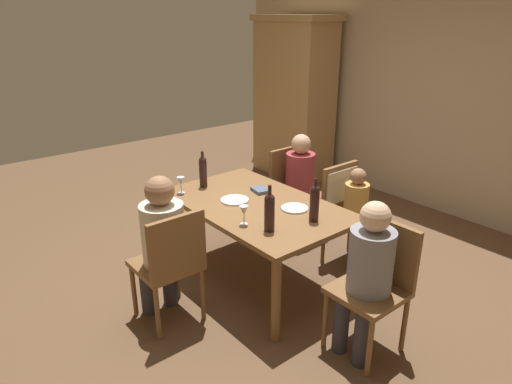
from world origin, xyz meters
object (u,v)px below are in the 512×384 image
object	(u,v)px
wine_glass_near_left	(181,182)
person_man_guest	(302,180)
person_woman_host	(368,269)
person_child_small	(358,209)
armoire_cabinet	(294,98)
wine_bottle_dark_red	(269,211)
chair_near	(171,260)
wine_bottle_short_olive	(314,202)
dinner_plate_guest_left	(295,208)
chair_far_right	(345,200)
wine_glass_centre	(244,211)
wine_bottle_tall_green	(203,171)
chair_far_left	(294,186)
handbag	(383,267)
chair_right_end	(377,278)
person_man_bearded	(162,239)
dinner_plate_host	(235,200)
dining_table	(256,212)

from	to	relation	value
wine_glass_near_left	person_man_guest	bearing A→B (deg)	77.97
person_woman_host	person_child_small	size ratio (longest dim) A/B	1.19
armoire_cabinet	wine_bottle_dark_red	distance (m)	3.43
armoire_cabinet	chair_near	xyz separation A→B (m)	(1.98, -3.11, -0.56)
person_woman_host	wine_glass_near_left	bearing A→B (deg)	10.71
wine_bottle_short_olive	dinner_plate_guest_left	bearing A→B (deg)	170.62
chair_far_right	wine_glass_centre	xyz separation A→B (m)	(0.02, -1.20, 0.23)
wine_glass_near_left	wine_glass_centre	world-z (taller)	same
wine_bottle_tall_green	wine_glass_near_left	size ratio (longest dim) A/B	2.24
chair_far_left	chair_far_right	bearing A→B (deg)	90.00
handbag	chair_near	bearing A→B (deg)	-109.69
armoire_cabinet	wine_glass_near_left	xyz separation A→B (m)	(1.30, -2.60, -0.27)
wine_bottle_tall_green	dinner_plate_guest_left	distance (m)	0.95
wine_glass_centre	wine_glass_near_left	bearing A→B (deg)	-177.79
chair_far_left	wine_glass_centre	distance (m)	1.42
dinner_plate_guest_left	wine_bottle_dark_red	bearing A→B (deg)	-68.30
chair_far_left	wine_bottle_dark_red	distance (m)	1.48
wine_glass_centre	person_woman_host	bearing A→B (deg)	18.19
wine_bottle_dark_red	armoire_cabinet	bearing A→B (deg)	133.41
chair_right_end	person_man_guest	bearing A→B (deg)	-27.36
armoire_cabinet	chair_far_right	distance (m)	2.58
person_woman_host	chair_far_left	bearing A→B (deg)	-28.85
chair_far_right	person_woman_host	xyz separation A→B (m)	(0.94, -0.89, 0.05)
person_man_bearded	dinner_plate_host	xyz separation A→B (m)	(-0.13, 0.76, 0.06)
wine_bottle_short_olive	wine_bottle_tall_green	bearing A→B (deg)	-167.98
dining_table	wine_bottle_short_olive	world-z (taller)	wine_bottle_short_olive
person_man_bearded	wine_bottle_tall_green	world-z (taller)	person_man_bearded
person_man_bearded	dinner_plate_guest_left	world-z (taller)	person_man_bearded
chair_near	person_man_guest	distance (m)	1.79
chair_near	person_child_small	bearing A→B (deg)	-9.66
chair_near	dinner_plate_guest_left	world-z (taller)	chair_near
armoire_cabinet	person_man_bearded	size ratio (longest dim) A/B	1.89
armoire_cabinet	wine_glass_near_left	distance (m)	2.92
dinner_plate_guest_left	person_woman_host	bearing A→B (deg)	-12.07
chair_far_left	wine_bottle_tall_green	xyz separation A→B (m)	(-0.16, -0.99, 0.34)
armoire_cabinet	person_man_bearded	bearing A→B (deg)	-58.94
chair_right_end	person_woman_host	xyz separation A→B (m)	(-0.00, -0.11, 0.11)
dinner_plate_host	handbag	xyz separation A→B (m)	(0.86, 0.98, -0.62)
chair_near	wine_bottle_dark_red	bearing A→B (deg)	-30.86
armoire_cabinet	wine_bottle_tall_green	world-z (taller)	armoire_cabinet
chair_right_end	dining_table	bearing A→B (deg)	4.23
person_woman_host	wine_glass_near_left	xyz separation A→B (m)	(-1.77, -0.34, 0.18)
chair_near	person_man_bearded	xyz separation A→B (m)	(-0.11, 0.00, 0.13)
armoire_cabinet	person_child_small	distance (m)	2.71
chair_right_end	dinner_plate_host	world-z (taller)	chair_right_end
person_man_guest	wine_glass_centre	world-z (taller)	person_man_guest
person_woman_host	wine_bottle_dark_red	xyz separation A→B (m)	(-0.72, -0.22, 0.23)
person_man_bearded	person_man_guest	world-z (taller)	person_man_bearded
dining_table	wine_glass_centre	world-z (taller)	wine_glass_centre
chair_far_right	person_man_bearded	bearing A→B (deg)	-8.54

